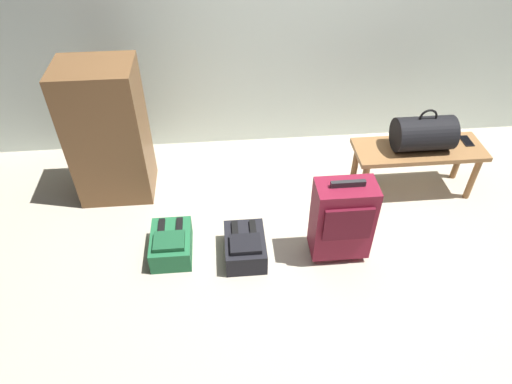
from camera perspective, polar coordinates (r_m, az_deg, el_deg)
The scene contains 8 objects.
ground_plane at distance 3.29m, azimuth 9.72°, elevation -8.52°, with size 6.60×6.60×0.00m, color #B2A893.
bench at distance 3.78m, azimuth 19.57°, elevation 4.42°, with size 1.00×0.36×0.43m.
duffel_bag_black at distance 3.67m, azimuth 20.24°, elevation 6.90°, with size 0.44×0.26×0.34m.
cell_phone at distance 3.95m, azimuth 24.84°, elevation 5.83°, with size 0.07×0.14×0.01m.
suitcase_upright_burgundy at distance 3.10m, azimuth 10.74°, elevation -3.33°, with size 0.40×0.25×0.66m.
backpack_green at distance 3.28m, azimuth -10.55°, elevation -6.40°, with size 0.28×0.38×0.21m.
backpack_dark at distance 3.21m, azimuth -1.38°, elevation -6.85°, with size 0.28×0.38×0.21m.
side_cabinet at distance 3.64m, azimuth -18.05°, elevation 6.99°, with size 0.56×0.44×1.10m.
Camera 1 is at (-0.73, -2.04, 2.47)m, focal length 31.97 mm.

